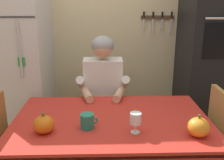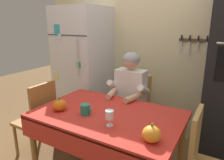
{
  "view_description": "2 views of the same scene",
  "coord_description": "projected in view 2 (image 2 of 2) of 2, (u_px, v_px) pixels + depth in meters",
  "views": [
    {
      "loc": [
        -0.05,
        -1.64,
        1.57
      ],
      "look_at": [
        0.01,
        0.22,
        0.99
      ],
      "focal_mm": 42.72,
      "sensor_mm": 36.0,
      "label": 1
    },
    {
      "loc": [
        0.96,
        -1.46,
        1.58
      ],
      "look_at": [
        -0.03,
        0.23,
        1.03
      ],
      "focal_mm": 33.03,
      "sensor_mm": 36.0,
      "label": 2
    }
  ],
  "objects": [
    {
      "name": "wine_glass",
      "position": [
        110.0,
        115.0,
        1.71
      ],
      "size": [
        0.07,
        0.07,
        0.14
      ],
      "color": "white",
      "rests_on": "dining_table"
    },
    {
      "name": "chair_left_side",
      "position": [
        39.0,
        117.0,
        2.42
      ],
      "size": [
        0.4,
        0.4,
        0.93
      ],
      "color": "#9E6B33",
      "rests_on": "ground"
    },
    {
      "name": "back_wall_assembly",
      "position": [
        158.0,
        43.0,
        2.85
      ],
      "size": [
        3.7,
        0.13,
        2.6
      ],
      "color": "beige",
      "rests_on": "ground"
    },
    {
      "name": "pumpkin_large",
      "position": [
        152.0,
        134.0,
        1.49
      ],
      "size": [
        0.14,
        0.14,
        0.14
      ],
      "color": "orange",
      "rests_on": "dining_table"
    },
    {
      "name": "chair_behind_person",
      "position": [
        134.0,
        106.0,
        2.72
      ],
      "size": [
        0.4,
        0.4,
        0.93
      ],
      "color": "tan",
      "rests_on": "ground"
    },
    {
      "name": "dining_table",
      "position": [
        107.0,
        122.0,
        1.99
      ],
      "size": [
        1.4,
        0.9,
        0.74
      ],
      "color": "#9E6B33",
      "rests_on": "ground"
    },
    {
      "name": "pumpkin_medium",
      "position": [
        60.0,
        105.0,
        2.02
      ],
      "size": [
        0.14,
        0.14,
        0.14
      ],
      "color": "orange",
      "rests_on": "dining_table"
    },
    {
      "name": "coffee_mug",
      "position": [
        85.0,
        109.0,
        1.94
      ],
      "size": [
        0.12,
        0.09,
        0.1
      ],
      "color": "#237F66",
      "rests_on": "dining_table"
    },
    {
      "name": "seated_person",
      "position": [
        128.0,
        94.0,
        2.5
      ],
      "size": [
        0.47,
        0.55,
        1.25
      ],
      "color": "#38384C",
      "rests_on": "ground"
    },
    {
      "name": "refrigerator",
      "position": [
        84.0,
        69.0,
        3.12
      ],
      "size": [
        0.68,
        0.71,
        1.8
      ],
      "color": "silver",
      "rests_on": "ground"
    }
  ]
}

